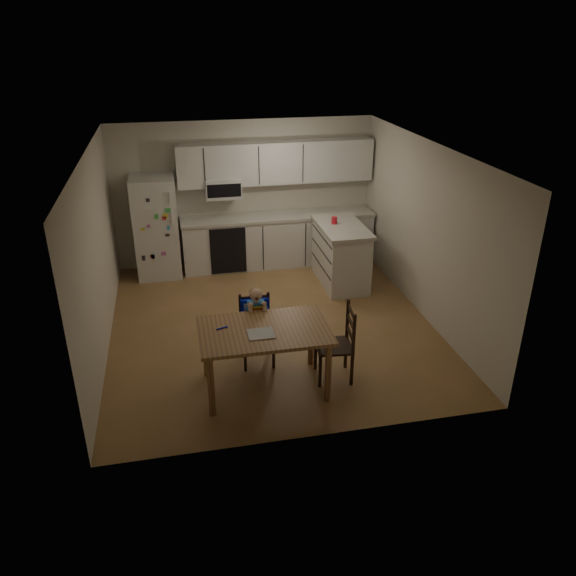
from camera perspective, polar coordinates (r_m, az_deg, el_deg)
The scene contains 10 objects.
room at distance 8.05m, azimuth -2.44°, elevation 5.81°, with size 4.52×5.01×2.51m.
refrigerator at distance 9.67m, azimuth -13.24°, elevation 6.02°, with size 0.72×0.70×1.70m, color silver.
kitchen_run at distance 9.89m, azimuth -1.25°, elevation 7.30°, with size 3.37×0.62×2.15m.
kitchen_island at distance 9.26m, azimuth 5.36°, elevation 3.47°, with size 0.71×1.36×1.00m.
red_cup at distance 9.13m, azimuth 4.73°, elevation 6.87°, with size 0.09×0.09×0.11m, color red.
dining_table at distance 6.43m, azimuth -2.44°, elevation -5.03°, with size 1.48×0.95×0.79m.
napkin at distance 6.27m, azimuth -2.77°, elevation -4.66°, with size 0.30×0.26×0.01m, color silver.
toddler_spoon at distance 6.41m, azimuth -6.82°, elevation -4.09°, with size 0.02×0.02×0.12m, color #0918C9.
chair_booster at distance 6.98m, azimuth -3.27°, elevation -2.93°, with size 0.40×0.40×1.05m.
chair_side at distance 6.73m, azimuth 5.51°, elevation -5.12°, with size 0.46×0.46×0.95m.
Camera 1 is at (-1.23, -7.01, 3.92)m, focal length 35.00 mm.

